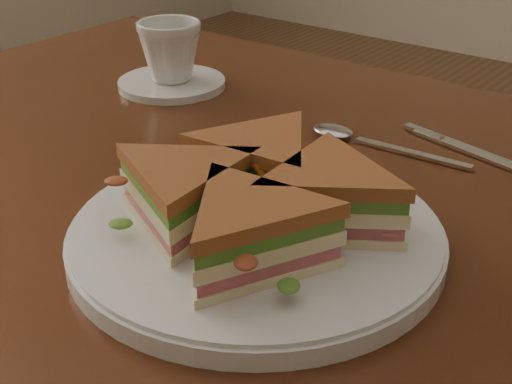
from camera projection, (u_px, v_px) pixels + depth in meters
table at (266, 274)px, 0.73m from camera, size 1.20×0.80×0.75m
plate at (256, 237)px, 0.59m from camera, size 0.31×0.31×0.02m
sandwich_wedges at (256, 198)px, 0.57m from camera, size 0.29×0.29×0.06m
crisps_mound at (256, 202)px, 0.57m from camera, size 0.09×0.09×0.05m
spoon at (351, 137)px, 0.78m from camera, size 0.18×0.03×0.01m
knife at (480, 155)px, 0.75m from camera, size 0.21×0.06×0.00m
saucer at (172, 83)px, 0.94m from camera, size 0.14×0.14×0.01m
coffee_cup at (170, 51)px, 0.92m from camera, size 0.09×0.09×0.08m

